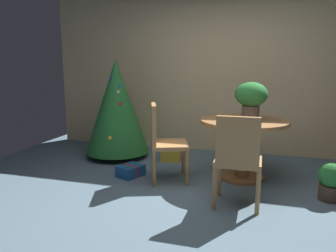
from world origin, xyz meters
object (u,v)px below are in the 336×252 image
Objects in this scene: gift_box_gold at (172,152)px; wooden_chair_left at (163,138)px; round_dining_table at (243,137)px; potted_plant at (331,181)px; gift_box_blue at (131,171)px; wooden_chair_near at (238,157)px; flower_vase at (251,97)px; holiday_tree at (117,106)px.

wooden_chair_left is at bearing -81.21° from gift_box_gold.
round_dining_table is 3.11× the size of gift_box_gold.
potted_plant is at bearing -2.61° from wooden_chair_left.
wooden_chair_left is at bearing -3.30° from gift_box_blue.
potted_plant is (2.02, -0.97, 0.10)m from gift_box_gold.
round_dining_table is 0.90m from wooden_chair_near.
flower_vase reaches higher than round_dining_table.
potted_plant is (0.88, -0.45, -0.82)m from flower_vase.
round_dining_table is 2.76× the size of gift_box_blue.
round_dining_table is 0.71× the size of holiday_tree.
gift_box_blue is at bearing -167.16° from round_dining_table.
round_dining_table is 1.13× the size of wooden_chair_near.
gift_box_gold is 0.85× the size of potted_plant.
wooden_chair_left reaches higher than potted_plant.
wooden_chair_near is 2.39m from holiday_tree.
holiday_tree is (-1.00, 0.82, 0.26)m from wooden_chair_left.
wooden_chair_left is at bearing 149.65° from wooden_chair_near.
wooden_chair_near is at bearing -90.00° from round_dining_table.
flower_vase is 1.19× the size of gift_box_blue.
wooden_chair_left is 1.31m from holiday_tree.
flower_vase is at bearing -24.29° from gift_box_gold.
holiday_tree is 3.88× the size of gift_box_blue.
wooden_chair_left is 1.09m from wooden_chair_near.
wooden_chair_left is at bearing -160.24° from flower_vase.
flower_vase is (0.07, 0.02, 0.50)m from round_dining_table.
gift_box_blue is 2.34m from potted_plant.
potted_plant is at bearing 26.35° from wooden_chair_near.
wooden_chair_near is 1.84m from gift_box_gold.
flower_vase is 0.48× the size of wooden_chair_left.
potted_plant is (0.94, 0.47, -0.32)m from wooden_chair_near.
flower_vase is at bearing 13.01° from gift_box_blue.
round_dining_table is 2.32× the size of flower_vase.
gift_box_blue is at bearing -166.99° from flower_vase.
wooden_chair_near is 2.33× the size of potted_plant.
gift_box_gold is 2.25m from potted_plant.
gift_box_gold is at bearing 127.00° from wooden_chair_near.
potted_plant is at bearing -24.52° from round_dining_table.
potted_plant is (1.89, -0.09, -0.32)m from wooden_chair_left.
holiday_tree reaches higher than wooden_chair_left.
flower_vase is at bearing 85.82° from wooden_chair_near.
wooden_chair_left is 1.92m from potted_plant.
round_dining_table is 1.50m from gift_box_blue.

